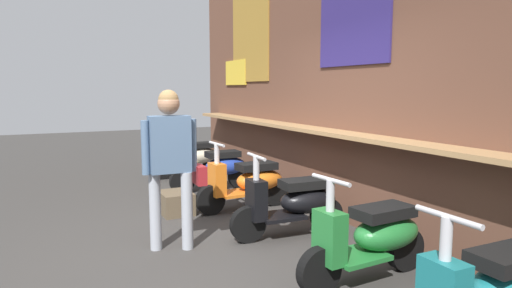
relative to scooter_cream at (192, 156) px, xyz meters
The scene contains 9 objects.
ground_plane 3.98m from the scooter_cream, 15.84° to the right, with size 27.98×27.98×0.00m, color #383533.
market_stall_facade 4.17m from the scooter_cream, 13.83° to the left, with size 9.99×0.61×3.64m.
scooter_cream is the anchor object (origin of this frame).
scooter_blue 1.28m from the scooter_cream, ahead, with size 0.46×1.40×0.97m.
scooter_orange 2.56m from the scooter_cream, ahead, with size 0.46×1.40×0.97m.
scooter_black 3.80m from the scooter_cream, ahead, with size 0.48×1.40×0.97m.
scooter_green 5.11m from the scooter_cream, ahead, with size 0.48×1.40×0.97m.
shopper_with_handbag 3.90m from the scooter_cream, 20.86° to the right, with size 0.26×0.66×1.67m.
merchandise_crate 2.53m from the scooter_cream, 22.97° to the right, with size 0.50×0.40×0.30m, color brown.
Camera 1 is at (4.20, -1.48, 1.69)m, focal length 30.96 mm.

